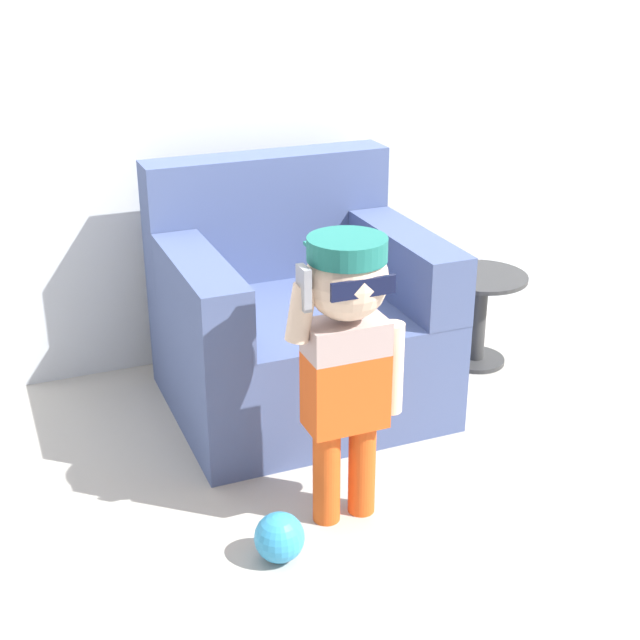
{
  "coord_description": "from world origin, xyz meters",
  "views": [
    {
      "loc": [
        -1.25,
        -2.94,
        1.78
      ],
      "look_at": [
        -0.16,
        -0.29,
        0.54
      ],
      "focal_mm": 50.0,
      "sensor_mm": 36.0,
      "label": 1
    }
  ],
  "objects_px": {
    "armchair": "(296,322)",
    "person_child": "(347,338)",
    "toy_ball": "(279,537)",
    "side_table": "(479,310)"
  },
  "relations": [
    {
      "from": "person_child",
      "to": "toy_ball",
      "type": "bearing_deg",
      "value": -154.19
    },
    {
      "from": "side_table",
      "to": "toy_ball",
      "type": "height_order",
      "value": "side_table"
    },
    {
      "from": "armchair",
      "to": "toy_ball",
      "type": "bearing_deg",
      "value": -113.83
    },
    {
      "from": "armchair",
      "to": "person_child",
      "type": "bearing_deg",
      "value": -99.85
    },
    {
      "from": "person_child",
      "to": "side_table",
      "type": "bearing_deg",
      "value": 39.5
    },
    {
      "from": "person_child",
      "to": "side_table",
      "type": "distance_m",
      "value": 1.38
    },
    {
      "from": "side_table",
      "to": "toy_ball",
      "type": "relative_size",
      "value": 2.67
    },
    {
      "from": "person_child",
      "to": "toy_ball",
      "type": "relative_size",
      "value": 6.17
    },
    {
      "from": "armchair",
      "to": "toy_ball",
      "type": "height_order",
      "value": "armchair"
    },
    {
      "from": "person_child",
      "to": "toy_ball",
      "type": "height_order",
      "value": "person_child"
    }
  ]
}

